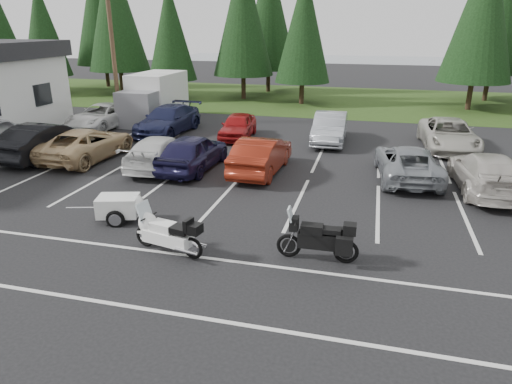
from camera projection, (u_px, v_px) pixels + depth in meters
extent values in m
plane|color=black|center=(200.00, 205.00, 15.59)|extent=(120.00, 120.00, 0.00)
cube|color=#233B12|center=(306.00, 99.00, 37.37)|extent=(80.00, 16.00, 0.01)
cube|color=slate|center=(367.00, 67.00, 64.57)|extent=(70.00, 50.00, 0.02)
cylinder|color=#473321|center=(113.00, 47.00, 27.26)|extent=(0.26, 0.26, 9.00)
cube|color=silver|center=(219.00, 186.00, 17.40)|extent=(32.00, 16.00, 0.01)
cylinder|color=#332316|center=(4.00, 76.00, 42.15)|extent=(0.36, 0.36, 2.50)
cylinder|color=#332316|center=(50.00, 81.00, 39.62)|extent=(0.36, 0.36, 2.16)
cone|color=black|center=(42.00, 29.00, 38.12)|extent=(3.96, 3.96, 7.65)
cylinder|color=#332316|center=(121.00, 78.00, 39.56)|extent=(0.36, 0.36, 2.78)
cone|color=black|center=(115.00, 9.00, 37.62)|extent=(5.10, 5.10, 9.86)
cylinder|color=#332316|center=(174.00, 86.00, 37.11)|extent=(0.36, 0.36, 2.11)
cone|color=black|center=(170.00, 31.00, 35.64)|extent=(3.87, 3.87, 7.48)
cylinder|color=#332316|center=(243.00, 82.00, 37.09)|extent=(0.36, 0.36, 2.62)
cone|color=black|center=(243.00, 14.00, 35.28)|extent=(4.80, 4.80, 9.27)
cylinder|color=#332316|center=(302.00, 89.00, 34.80)|extent=(0.36, 0.36, 2.26)
cone|color=black|center=(304.00, 26.00, 33.23)|extent=(4.14, 4.14, 7.99)
cylinder|color=#332316|center=(470.00, 91.00, 32.36)|extent=(0.36, 0.36, 2.69)
cone|color=black|center=(483.00, 9.00, 30.49)|extent=(4.93, 4.93, 9.52)
cylinder|color=#332316|center=(107.00, 71.00, 44.29)|extent=(0.36, 0.36, 2.88)
cone|color=black|center=(100.00, 8.00, 42.29)|extent=(5.28, 5.28, 10.20)
cylinder|color=#332316|center=(268.00, 76.00, 41.02)|extent=(0.36, 0.36, 2.71)
cone|color=black|center=(269.00, 12.00, 39.13)|extent=(4.97, 4.97, 9.61)
cylinder|color=#332316|center=(487.00, 82.00, 36.11)|extent=(0.36, 0.36, 3.00)
imported|color=black|center=(47.00, 141.00, 20.75)|extent=(2.12, 5.08, 1.63)
imported|color=tan|center=(87.00, 144.00, 20.64)|extent=(2.54, 5.15, 1.40)
imported|color=silver|center=(161.00, 152.00, 19.51)|extent=(2.04, 4.69, 1.34)
imported|color=#191639|center=(193.00, 152.00, 19.10)|extent=(1.97, 4.55, 1.53)
imported|color=maroon|center=(261.00, 155.00, 18.75)|extent=(1.75, 4.58, 1.49)
imported|color=gray|center=(408.00, 163.00, 17.99)|extent=(2.66, 5.00, 1.34)
imported|color=#BBB5AC|center=(487.00, 173.00, 16.60)|extent=(2.22, 5.05, 1.44)
imported|color=white|center=(103.00, 116.00, 26.86)|extent=(2.78, 5.20, 1.39)
imported|color=#181D3E|center=(168.00, 120.00, 25.44)|extent=(2.47, 5.36, 1.52)
imported|color=maroon|center=(238.00, 126.00, 24.45)|extent=(1.84, 3.98, 1.32)
imported|color=gray|center=(330.00, 128.00, 23.57)|extent=(1.70, 4.60, 1.50)
imported|color=#B3AFA4|center=(449.00, 135.00, 22.25)|extent=(2.62, 5.31, 1.45)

